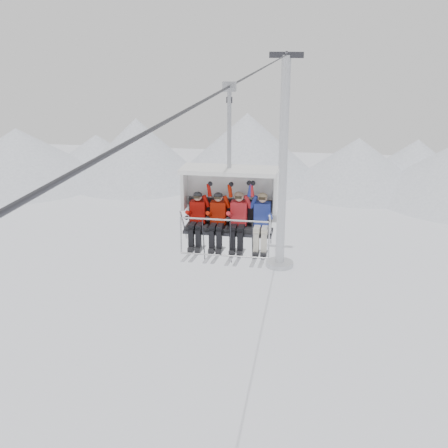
% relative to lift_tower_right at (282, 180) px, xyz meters
% --- Properties ---
extents(ridgeline, '(72.00, 21.00, 7.00)m').
position_rel_lift_tower_right_xyz_m(ridgeline, '(-1.58, 20.05, -2.94)').
color(ridgeline, silver).
rests_on(ridgeline, ground).
extents(lift_tower_right, '(2.00, 1.80, 13.48)m').
position_rel_lift_tower_right_xyz_m(lift_tower_right, '(0.00, 0.00, 0.00)').
color(lift_tower_right, '#B4B6BB').
rests_on(lift_tower_right, ground).
extents(haul_cable, '(0.06, 50.00, 0.06)m').
position_rel_lift_tower_right_xyz_m(haul_cable, '(0.00, -22.00, 7.52)').
color(haul_cable, '#2C2C31').
rests_on(haul_cable, lift_tower_left).
extents(chairlift_carrier, '(2.30, 1.17, 3.98)m').
position_rel_lift_tower_right_xyz_m(chairlift_carrier, '(0.00, -21.14, 4.88)').
color(chairlift_carrier, black).
rests_on(chairlift_carrier, haul_cable).
extents(skier_far_left, '(0.37, 1.69, 1.51)m').
position_rel_lift_tower_right_xyz_m(skier_far_left, '(-0.75, -21.45, 4.39)').
color(skier_far_left, '#A50C05').
rests_on(skier_far_left, chairlift_carrier).
extents(skier_center_left, '(0.38, 1.69, 1.52)m').
position_rel_lift_tower_right_xyz_m(skier_center_left, '(-0.25, -21.45, 4.40)').
color(skier_center_left, '#AD1703').
rests_on(skier_center_left, chairlift_carrier).
extents(skier_center_right, '(0.39, 1.69, 1.58)m').
position_rel_lift_tower_right_xyz_m(skier_center_right, '(0.26, -21.45, 4.42)').
color(skier_center_right, red).
rests_on(skier_center_right, chairlift_carrier).
extents(skier_far_right, '(0.39, 1.69, 1.58)m').
position_rel_lift_tower_right_xyz_m(skier_far_right, '(0.82, -21.45, 4.42)').
color(skier_far_right, '#253799').
rests_on(skier_far_right, chairlift_carrier).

